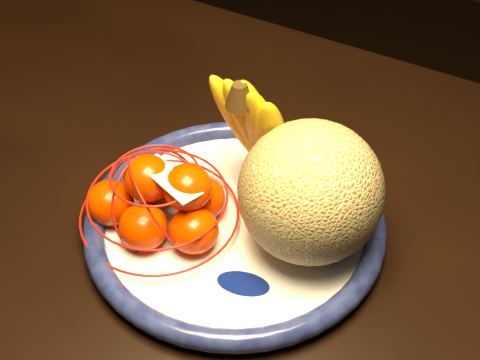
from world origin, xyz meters
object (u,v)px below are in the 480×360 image
Objects in this scene: fruit_bowl at (235,222)px; banana_bunch at (258,126)px; dining_table at (178,294)px; mandarin_bag at (162,201)px; cantaloupe at (311,192)px.

fruit_bowl is 1.92× the size of banana_bunch.
mandarin_bag is (-0.02, 0.02, 0.13)m from dining_table.
mandarin_bag is (-0.14, -0.06, -0.04)m from cantaloupe.
fruit_bowl is at bearing 50.93° from dining_table.
fruit_bowl is 0.11m from banana_bunch.
cantaloupe is 0.86× the size of banana_bunch.
mandarin_bag is (-0.06, -0.04, 0.03)m from fruit_bowl.
banana_bunch is at bearing 102.05° from fruit_bowl.
dining_table is at bearing -145.26° from cantaloupe.
banana_bunch is (0.03, 0.12, 0.18)m from dining_table.
cantaloupe is (0.12, 0.08, 0.17)m from dining_table.
banana_bunch reaches higher than mandarin_bag.
dining_table is at bearing -33.98° from mandarin_bag.
fruit_bowl is at bearing -72.74° from banana_bunch.
mandarin_bag is at bearing 140.85° from dining_table.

